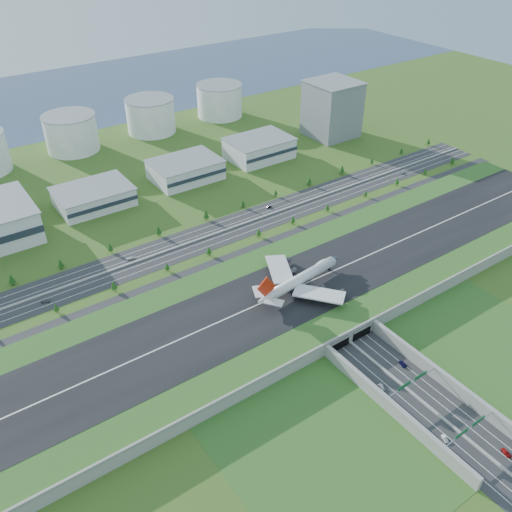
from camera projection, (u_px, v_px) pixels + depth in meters
ground at (296, 298)px, 344.66m from camera, size 1200.00×1200.00×0.00m
airfield_deck at (296, 293)px, 342.28m from camera, size 520.00×100.00×9.20m
underpass_road at (418, 393)px, 275.38m from camera, size 38.80×120.40×8.00m
sign_gantry_near at (412, 383)px, 276.35m from camera, size 38.70×0.70×9.80m
sign_gantry_far at (470, 429)px, 252.64m from camera, size 38.70×0.70×9.80m
north_expressway at (218, 233)px, 408.99m from camera, size 560.00×36.00×0.12m
tree_row at (217, 225)px, 409.56m from camera, size 506.21×48.41×8.43m
hangar_mid_a at (94, 197)px, 440.82m from camera, size 58.00×42.00×15.00m
hangar_mid_b at (186, 170)px, 480.38m from camera, size 58.00×42.00×17.00m
hangar_mid_c at (259, 148)px, 517.58m from camera, size 58.00×42.00×19.00m
office_tower at (332, 109)px, 555.67m from camera, size 46.00×46.00×55.00m
fuel_tank_b at (71, 133)px, 528.27m from camera, size 50.00×50.00×35.00m
fuel_tank_c at (151, 116)px, 568.40m from camera, size 50.00×50.00×35.00m
fuel_tank_d at (220, 101)px, 608.53m from camera, size 50.00×50.00×35.00m
bay_water at (55, 98)px, 669.81m from camera, size 1200.00×260.00×0.06m
boeing_747 at (300, 279)px, 337.42m from camera, size 71.47×67.20×22.13m
car_0 at (382, 387)px, 281.86m from camera, size 3.67×5.15×1.63m
car_1 at (445, 439)px, 255.53m from camera, size 3.09×4.73×1.47m
car_2 at (403, 364)px, 295.60m from camera, size 3.53×5.67×1.46m
car_3 at (506, 452)px, 249.24m from camera, size 3.70×6.00×1.62m
car_4 at (45, 301)px, 340.29m from camera, size 5.43×3.59×1.72m
car_5 at (269, 207)px, 440.50m from camera, size 4.77×2.58×1.49m
car_6 at (403, 173)px, 492.76m from camera, size 5.21×2.43×1.44m
car_7 at (131, 258)px, 379.70m from camera, size 5.97×3.80×1.61m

